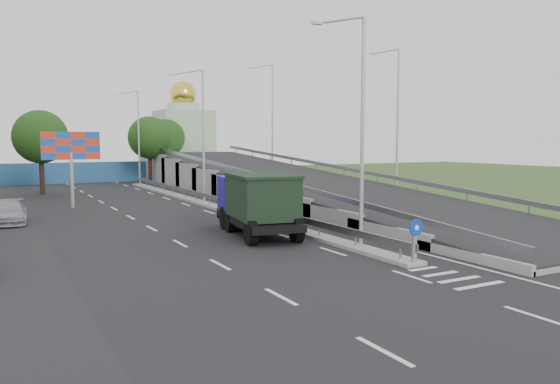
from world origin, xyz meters
TOP-DOWN VIEW (x-y plane):
  - ground at (0.00, 0.00)m, footprint 160.00×160.00m
  - road_surface at (-3.00, 20.00)m, footprint 26.00×90.00m
  - median at (0.00, 24.00)m, footprint 1.00×44.00m
  - overpass_ramp at (7.50, 24.00)m, footprint 10.00×50.00m
  - median_guardrail at (0.00, 24.00)m, footprint 0.09×44.00m
  - sign_bollard at (0.00, 2.17)m, footprint 0.64×0.23m
  - lamp_post_near at (0.11, 6.00)m, footprint 2.74×0.18m
  - lamp_post_mid at (0.11, 26.00)m, footprint 2.74×0.18m
  - lamp_post_far at (0.11, 46.00)m, footprint 2.74×0.18m
  - blue_wall at (-4.00, 52.00)m, footprint 30.00×0.50m
  - church at (10.00, 60.00)m, footprint 7.00×7.00m
  - billboard at (-9.00, 28.00)m, footprint 4.00×0.24m
  - tree_left_mid at (-10.00, 40.00)m, footprint 4.80×4.80m
  - tree_median_far at (2.00, 48.00)m, footprint 4.80×4.80m
  - tree_ramp_far at (6.00, 55.00)m, footprint 4.80×4.80m
  - dump_truck at (-2.17, 11.65)m, footprint 3.73×7.57m
  - parked_car_d at (-13.34, 21.82)m, footprint 2.11×4.66m

SIDE VIEW (x-z plane):
  - ground at x=0.00m, z-range 0.00..0.00m
  - road_surface at x=-3.00m, z-range -0.02..0.02m
  - median at x=0.00m, z-range 0.00..0.20m
  - parked_car_d at x=-13.34m, z-range 0.00..1.32m
  - median_guardrail at x=0.00m, z-range 0.39..1.10m
  - sign_bollard at x=0.00m, z-range 0.20..1.87m
  - blue_wall at x=-4.00m, z-range 0.00..2.40m
  - overpass_ramp at x=7.50m, z-range 0.00..3.50m
  - dump_truck at x=-2.17m, z-range 0.17..3.37m
  - billboard at x=-9.00m, z-range 1.44..6.94m
  - tree_left_mid at x=-10.00m, z-range 1.38..8.98m
  - tree_median_far at x=2.00m, z-range 1.38..8.98m
  - tree_ramp_far at x=6.00m, z-range 1.38..8.98m
  - church at x=10.00m, z-range -1.59..12.21m
  - lamp_post_near at x=0.11m, z-range 0.77..10.85m
  - lamp_post_mid at x=0.11m, z-range 0.77..10.85m
  - lamp_post_far at x=0.11m, z-range 0.77..10.85m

